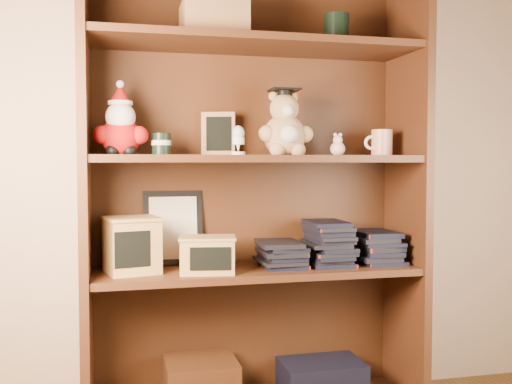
# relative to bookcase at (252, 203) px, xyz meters

# --- Properties ---
(bookcase) EXTENTS (1.20, 0.35, 1.60)m
(bookcase) POSITION_rel_bookcase_xyz_m (0.00, 0.00, 0.00)
(bookcase) COLOR #4A2815
(bookcase) RESTS_ON ground
(shelf_lower) EXTENTS (1.14, 0.33, 0.02)m
(shelf_lower) POSITION_rel_bookcase_xyz_m (0.00, -0.05, -0.24)
(shelf_lower) COLOR #4A2815
(shelf_lower) RESTS_ON ground
(shelf_upper) EXTENTS (1.14, 0.33, 0.02)m
(shelf_upper) POSITION_rel_bookcase_xyz_m (0.00, -0.05, 0.16)
(shelf_upper) COLOR #4A2815
(shelf_upper) RESTS_ON ground
(santa_plush) EXTENTS (0.18, 0.13, 0.26)m
(santa_plush) POSITION_rel_bookcase_xyz_m (-0.46, -0.06, 0.26)
(santa_plush) COLOR #A50F0F
(santa_plush) RESTS_ON shelf_upper
(teachers_tin) EXTENTS (0.07, 0.07, 0.07)m
(teachers_tin) POSITION_rel_bookcase_xyz_m (-0.33, -0.05, 0.21)
(teachers_tin) COLOR black
(teachers_tin) RESTS_ON shelf_upper
(chalkboard_plaque) EXTENTS (0.12, 0.09, 0.16)m
(chalkboard_plaque) POSITION_rel_bookcase_xyz_m (-0.11, 0.06, 0.25)
(chalkboard_plaque) COLOR #9E7547
(chalkboard_plaque) RESTS_ON shelf_upper
(egg_cup) EXTENTS (0.05, 0.05, 0.10)m
(egg_cup) POSITION_rel_bookcase_xyz_m (-0.08, -0.13, 0.22)
(egg_cup) COLOR white
(egg_cup) RESTS_ON shelf_upper
(grad_teddy_bear) EXTENTS (0.20, 0.17, 0.24)m
(grad_teddy_bear) POSITION_rel_bookcase_xyz_m (0.11, -0.06, 0.26)
(grad_teddy_bear) COLOR tan
(grad_teddy_bear) RESTS_ON shelf_upper
(pink_figurine) EXTENTS (0.05, 0.05, 0.09)m
(pink_figurine) POSITION_rel_bookcase_xyz_m (0.31, -0.05, 0.20)
(pink_figurine) COLOR beige
(pink_figurine) RESTS_ON shelf_upper
(teacher_mug) EXTENTS (0.11, 0.08, 0.10)m
(teacher_mug) POSITION_rel_bookcase_xyz_m (0.48, -0.05, 0.22)
(teacher_mug) COLOR silver
(teacher_mug) RESTS_ON shelf_upper
(certificate_frame) EXTENTS (0.22, 0.06, 0.27)m
(certificate_frame) POSITION_rel_bookcase_xyz_m (-0.28, 0.09, -0.09)
(certificate_frame) COLOR black
(certificate_frame) RESTS_ON shelf_lower
(treats_box) EXTENTS (0.21, 0.21, 0.19)m
(treats_box) POSITION_rel_bookcase_xyz_m (-0.43, -0.05, -0.13)
(treats_box) COLOR tan
(treats_box) RESTS_ON shelf_lower
(pencils_box) EXTENTS (0.21, 0.16, 0.12)m
(pencils_box) POSITION_rel_bookcase_xyz_m (-0.18, -0.12, -0.17)
(pencils_box) COLOR tan
(pencils_box) RESTS_ON shelf_lower
(book_stack_left) EXTENTS (0.14, 0.20, 0.10)m
(book_stack_left) POSITION_rel_bookcase_xyz_m (0.09, -0.05, -0.18)
(book_stack_left) COLOR black
(book_stack_left) RESTS_ON shelf_lower
(book_stack_mid) EXTENTS (0.14, 0.20, 0.18)m
(book_stack_mid) POSITION_rel_bookcase_xyz_m (0.28, -0.05, -0.14)
(book_stack_mid) COLOR black
(book_stack_mid) RESTS_ON shelf_lower
(book_stack_right) EXTENTS (0.14, 0.20, 0.11)m
(book_stack_right) POSITION_rel_bookcase_xyz_m (0.46, -0.05, -0.17)
(book_stack_right) COLOR black
(book_stack_right) RESTS_ON shelf_lower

